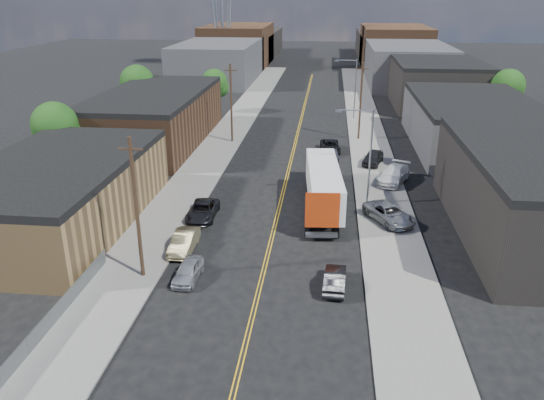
% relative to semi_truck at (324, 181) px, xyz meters
% --- Properties ---
extents(ground, '(260.00, 260.00, 0.00)m').
position_rel_semi_truck_xyz_m(ground, '(-3.96, 35.37, -2.33)').
color(ground, black).
rests_on(ground, ground).
extents(centerline, '(0.32, 120.00, 0.01)m').
position_rel_semi_truck_xyz_m(centerline, '(-3.96, 20.37, -2.33)').
color(centerline, gold).
rests_on(centerline, ground).
extents(sidewalk_left, '(5.00, 140.00, 0.15)m').
position_rel_semi_truck_xyz_m(sidewalk_left, '(-13.46, 20.37, -2.26)').
color(sidewalk_left, slate).
rests_on(sidewalk_left, ground).
extents(sidewalk_right, '(5.00, 140.00, 0.15)m').
position_rel_semi_truck_xyz_m(sidewalk_right, '(5.54, 20.37, -2.26)').
color(sidewalk_right, slate).
rests_on(sidewalk_right, ground).
extents(warehouse_tan, '(12.00, 22.00, 5.60)m').
position_rel_semi_truck_xyz_m(warehouse_tan, '(-21.96, -6.63, 0.47)').
color(warehouse_tan, olive).
rests_on(warehouse_tan, ground).
extents(warehouse_brown, '(12.00, 26.00, 6.60)m').
position_rel_semi_truck_xyz_m(warehouse_brown, '(-21.96, 19.37, 0.97)').
color(warehouse_brown, '#462C1C').
rests_on(warehouse_brown, ground).
extents(industrial_right_b, '(14.00, 24.00, 6.10)m').
position_rel_semi_truck_xyz_m(industrial_right_b, '(18.04, 21.37, 0.72)').
color(industrial_right_b, '#373739').
rests_on(industrial_right_b, ground).
extents(industrial_right_c, '(14.00, 22.00, 7.60)m').
position_rel_semi_truck_xyz_m(industrial_right_c, '(18.04, 47.37, 1.47)').
color(industrial_right_c, black).
rests_on(industrial_right_c, ground).
extents(skyline_left_a, '(16.00, 30.00, 8.00)m').
position_rel_semi_truck_xyz_m(skyline_left_a, '(-23.96, 70.37, 1.67)').
color(skyline_left_a, '#373739').
rests_on(skyline_left_a, ground).
extents(skyline_right_a, '(16.00, 30.00, 8.00)m').
position_rel_semi_truck_xyz_m(skyline_right_a, '(16.04, 70.37, 1.67)').
color(skyline_right_a, '#373739').
rests_on(skyline_right_a, ground).
extents(skyline_left_b, '(16.00, 26.00, 10.00)m').
position_rel_semi_truck_xyz_m(skyline_left_b, '(-23.96, 95.37, 2.67)').
color(skyline_left_b, '#462C1C').
rests_on(skyline_left_b, ground).
extents(skyline_right_b, '(16.00, 26.00, 10.00)m').
position_rel_semi_truck_xyz_m(skyline_right_b, '(16.04, 95.37, 2.67)').
color(skyline_right_b, '#462C1C').
rests_on(skyline_right_b, ground).
extents(skyline_left_c, '(16.00, 40.00, 7.00)m').
position_rel_semi_truck_xyz_m(skyline_left_c, '(-23.96, 115.37, 1.17)').
color(skyline_left_c, black).
rests_on(skyline_left_c, ground).
extents(skyline_right_c, '(16.00, 40.00, 7.00)m').
position_rel_semi_truck_xyz_m(skyline_right_c, '(16.04, 115.37, 1.17)').
color(skyline_right_c, black).
rests_on(skyline_right_c, ground).
extents(streetlight_near, '(3.39, 0.25, 9.00)m').
position_rel_semi_truck_xyz_m(streetlight_near, '(3.63, 0.37, 2.99)').
color(streetlight_near, gray).
rests_on(streetlight_near, ground).
extents(streetlight_far, '(3.39, 0.25, 9.00)m').
position_rel_semi_truck_xyz_m(streetlight_far, '(3.63, 35.37, 2.99)').
color(streetlight_far, gray).
rests_on(streetlight_far, ground).
extents(utility_pole_left_near, '(1.60, 0.26, 10.00)m').
position_rel_semi_truck_xyz_m(utility_pole_left_near, '(-12.16, -14.63, 2.81)').
color(utility_pole_left_near, black).
rests_on(utility_pole_left_near, ground).
extents(utility_pole_left_far, '(1.60, 0.26, 10.00)m').
position_rel_semi_truck_xyz_m(utility_pole_left_far, '(-12.16, 20.37, 2.81)').
color(utility_pole_left_far, black).
rests_on(utility_pole_left_far, ground).
extents(utility_pole_right, '(1.60, 0.26, 10.00)m').
position_rel_semi_truck_xyz_m(utility_pole_right, '(4.24, 23.37, 2.81)').
color(utility_pole_right, black).
rests_on(utility_pole_right, ground).
extents(chainlink_fence, '(0.05, 16.00, 1.22)m').
position_rel_semi_truck_xyz_m(chainlink_fence, '(-15.46, -21.13, -1.68)').
color(chainlink_fence, slate).
rests_on(chainlink_fence, ground).
extents(tree_left_near, '(4.85, 4.76, 7.91)m').
position_rel_semi_truck_xyz_m(tree_left_near, '(-27.91, 5.37, 2.84)').
color(tree_left_near, black).
rests_on(tree_left_near, ground).
extents(tree_left_mid, '(5.10, 5.04, 8.37)m').
position_rel_semi_truck_xyz_m(tree_left_mid, '(-27.91, 30.37, 3.15)').
color(tree_left_mid, black).
rests_on(tree_left_mid, ground).
extents(tree_left_far, '(4.35, 4.20, 6.97)m').
position_rel_semi_truck_xyz_m(tree_left_far, '(-17.91, 37.37, 2.23)').
color(tree_left_far, black).
rests_on(tree_left_far, ground).
extents(tree_right_far, '(4.85, 4.76, 7.91)m').
position_rel_semi_truck_xyz_m(tree_right_far, '(26.09, 35.37, 2.84)').
color(tree_right_far, black).
rests_on(tree_right_far, ground).
extents(semi_truck, '(3.65, 15.82, 4.09)m').
position_rel_semi_truck_xyz_m(semi_truck, '(0.00, 0.00, 0.00)').
color(semi_truck, silver).
rests_on(semi_truck, ground).
extents(car_left_a, '(1.69, 3.85, 1.29)m').
position_rel_semi_truck_xyz_m(car_left_a, '(-8.96, -14.63, -1.69)').
color(car_left_a, silver).
rests_on(car_left_a, ground).
extents(car_left_b, '(1.56, 4.47, 1.47)m').
position_rel_semi_truck_xyz_m(car_left_b, '(-10.36, -10.41, -1.60)').
color(car_left_b, '#77704E').
rests_on(car_left_b, ground).
extents(car_left_c, '(2.37, 5.01, 1.38)m').
position_rel_semi_truck_xyz_m(car_left_c, '(-10.36, -4.18, -1.64)').
color(car_left_c, black).
rests_on(car_left_c, ground).
extents(car_right_oncoming, '(1.60, 4.06, 1.32)m').
position_rel_semi_truck_xyz_m(car_right_oncoming, '(1.04, -14.65, -1.67)').
color(car_right_oncoming, black).
rests_on(car_right_oncoming, ground).
extents(car_right_lot_a, '(4.69, 5.76, 1.46)m').
position_rel_semi_truck_xyz_m(car_right_lot_a, '(5.61, -3.57, -1.45)').
color(car_right_lot_a, '#A5A7AA').
rests_on(car_right_lot_a, sidewalk_right).
extents(car_right_lot_b, '(4.26, 6.09, 1.64)m').
position_rel_semi_truck_xyz_m(car_right_lot_b, '(7.04, 6.53, -1.36)').
color(car_right_lot_b, white).
rests_on(car_right_lot_b, sidewalk_right).
extents(car_right_lot_c, '(2.99, 4.81, 1.53)m').
position_rel_semi_truck_xyz_m(car_right_lot_c, '(5.37, 12.46, -1.42)').
color(car_right_lot_c, black).
rests_on(car_right_lot_c, sidewalk_right).
extents(car_ahead_truck, '(2.64, 5.09, 1.37)m').
position_rel_semi_truck_xyz_m(car_ahead_truck, '(0.54, 17.37, -1.65)').
color(car_ahead_truck, black).
rests_on(car_ahead_truck, ground).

